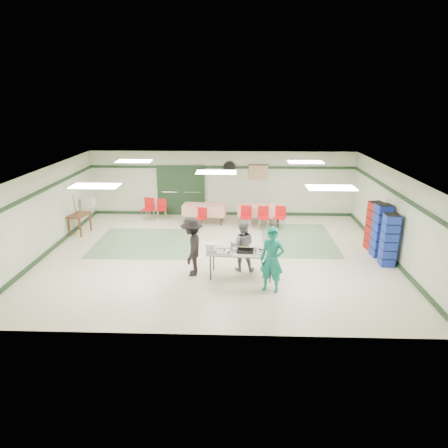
{
  "coord_description": "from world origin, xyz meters",
  "views": [
    {
      "loc": [
        0.65,
        -11.9,
        4.91
      ],
      "look_at": [
        0.24,
        -0.3,
        1.14
      ],
      "focal_mm": 32.0,
      "sensor_mm": 36.0,
      "label": 1
    }
  ],
  "objects_px": {
    "crate_stack_red": "(374,226)",
    "crate_stack_blue_b": "(389,240)",
    "dining_table_a": "(260,210)",
    "chair_loose_b": "(149,207)",
    "printer_table": "(79,217)",
    "volunteer_dark": "(192,247)",
    "office_printer": "(88,202)",
    "chair_a": "(263,215)",
    "serving_table": "(241,253)",
    "chair_d": "(202,216)",
    "volunteer_grey": "(242,246)",
    "broom": "(76,214)",
    "chair_b": "(246,215)",
    "chair_loose_a": "(162,207)",
    "volunteer_teal": "(272,260)",
    "dining_table_b": "(204,209)",
    "chair_c": "(280,215)",
    "crate_stack_blue_a": "(381,231)"
  },
  "relations": [
    {
      "from": "volunteer_grey",
      "to": "chair_a",
      "type": "relative_size",
      "value": 1.75
    },
    {
      "from": "serving_table",
      "to": "chair_d",
      "type": "xyz_separation_m",
      "value": [
        -1.49,
        4.29,
        -0.24
      ]
    },
    {
      "from": "broom",
      "to": "dining_table_a",
      "type": "bearing_deg",
      "value": -0.8
    },
    {
      "from": "serving_table",
      "to": "crate_stack_blue_b",
      "type": "relative_size",
      "value": 1.21
    },
    {
      "from": "dining_table_a",
      "to": "printer_table",
      "type": "relative_size",
      "value": 1.89
    },
    {
      "from": "crate_stack_red",
      "to": "crate_stack_blue_b",
      "type": "xyz_separation_m",
      "value": [
        0.0,
        -1.37,
        0.0
      ]
    },
    {
      "from": "chair_b",
      "to": "crate_stack_blue_a",
      "type": "xyz_separation_m",
      "value": [
        4.17,
        -2.66,
        0.32
      ]
    },
    {
      "from": "chair_b",
      "to": "chair_d",
      "type": "relative_size",
      "value": 1.12
    },
    {
      "from": "chair_b",
      "to": "crate_stack_blue_a",
      "type": "height_order",
      "value": "crate_stack_blue_a"
    },
    {
      "from": "volunteer_dark",
      "to": "chair_b",
      "type": "height_order",
      "value": "volunteer_dark"
    },
    {
      "from": "volunteer_dark",
      "to": "office_printer",
      "type": "height_order",
      "value": "volunteer_dark"
    },
    {
      "from": "chair_a",
      "to": "crate_stack_blue_b",
      "type": "distance_m",
      "value": 4.88
    },
    {
      "from": "chair_c",
      "to": "broom",
      "type": "relative_size",
      "value": 0.58
    },
    {
      "from": "chair_loose_b",
      "to": "office_printer",
      "type": "height_order",
      "value": "office_printer"
    },
    {
      "from": "volunteer_grey",
      "to": "chair_loose_b",
      "type": "distance_m",
      "value": 6.02
    },
    {
      "from": "volunteer_grey",
      "to": "printer_table",
      "type": "bearing_deg",
      "value": -24.08
    },
    {
      "from": "serving_table",
      "to": "office_printer",
      "type": "bearing_deg",
      "value": 147.43
    },
    {
      "from": "dining_table_a",
      "to": "chair_a",
      "type": "distance_m",
      "value": 0.58
    },
    {
      "from": "chair_a",
      "to": "chair_loose_b",
      "type": "bearing_deg",
      "value": 165.29
    },
    {
      "from": "dining_table_a",
      "to": "chair_loose_b",
      "type": "relative_size",
      "value": 1.89
    },
    {
      "from": "dining_table_b",
      "to": "crate_stack_red",
      "type": "xyz_separation_m",
      "value": [
        5.81,
        -2.58,
        0.24
      ]
    },
    {
      "from": "chair_c",
      "to": "office_printer",
      "type": "distance_m",
      "value": 7.45
    },
    {
      "from": "chair_c",
      "to": "chair_loose_a",
      "type": "bearing_deg",
      "value": -173.64
    },
    {
      "from": "volunteer_teal",
      "to": "chair_c",
      "type": "distance_m",
      "value": 5.2
    },
    {
      "from": "serving_table",
      "to": "chair_d",
      "type": "bearing_deg",
      "value": 113.65
    },
    {
      "from": "volunteer_dark",
      "to": "chair_d",
      "type": "bearing_deg",
      "value": -178.76
    },
    {
      "from": "dining_table_a",
      "to": "chair_a",
      "type": "height_order",
      "value": "chair_a"
    },
    {
      "from": "volunteer_grey",
      "to": "broom",
      "type": "xyz_separation_m",
      "value": [
        -6.03,
        2.98,
        0.02
      ]
    },
    {
      "from": "chair_b",
      "to": "chair_loose_b",
      "type": "height_order",
      "value": "chair_loose_b"
    },
    {
      "from": "printer_table",
      "to": "dining_table_a",
      "type": "bearing_deg",
      "value": 21.6
    },
    {
      "from": "crate_stack_red",
      "to": "crate_stack_blue_b",
      "type": "distance_m",
      "value": 1.37
    },
    {
      "from": "serving_table",
      "to": "dining_table_a",
      "type": "distance_m",
      "value": 4.93
    },
    {
      "from": "volunteer_dark",
      "to": "chair_b",
      "type": "xyz_separation_m",
      "value": [
        1.6,
        4.2,
        -0.3
      ]
    },
    {
      "from": "broom",
      "to": "printer_table",
      "type": "bearing_deg",
      "value": 5.57
    },
    {
      "from": "printer_table",
      "to": "crate_stack_red",
      "type": "bearing_deg",
      "value": 3.2
    },
    {
      "from": "chair_loose_a",
      "to": "chair_d",
      "type": "bearing_deg",
      "value": -36.38
    },
    {
      "from": "volunteer_teal",
      "to": "office_printer",
      "type": "xyz_separation_m",
      "value": [
        -6.7,
        5.31,
        0.05
      ]
    },
    {
      "from": "serving_table",
      "to": "broom",
      "type": "xyz_separation_m",
      "value": [
        -6.0,
        3.44,
        0.06
      ]
    },
    {
      "from": "crate_stack_blue_b",
      "to": "dining_table_a",
      "type": "bearing_deg",
      "value": 132.41
    },
    {
      "from": "dining_table_a",
      "to": "crate_stack_blue_b",
      "type": "xyz_separation_m",
      "value": [
        3.61,
        -3.96,
        0.24
      ]
    },
    {
      "from": "serving_table",
      "to": "crate_stack_red",
      "type": "distance_m",
      "value": 4.94
    },
    {
      "from": "chair_d",
      "to": "chair_loose_b",
      "type": "distance_m",
      "value": 2.4
    },
    {
      "from": "serving_table",
      "to": "chair_loose_b",
      "type": "height_order",
      "value": "chair_loose_b"
    },
    {
      "from": "volunteer_teal",
      "to": "dining_table_a",
      "type": "xyz_separation_m",
      "value": [
        -0.01,
        5.71,
        -0.3
      ]
    },
    {
      "from": "crate_stack_blue_a",
      "to": "chair_c",
      "type": "bearing_deg",
      "value": 137.19
    },
    {
      "from": "chair_b",
      "to": "chair_loose_a",
      "type": "distance_m",
      "value": 3.6
    },
    {
      "from": "crate_stack_blue_a",
      "to": "broom",
      "type": "relative_size",
      "value": 1.14
    },
    {
      "from": "broom",
      "to": "volunteer_grey",
      "type": "bearing_deg",
      "value": -39.08
    },
    {
      "from": "volunteer_dark",
      "to": "office_printer",
      "type": "relative_size",
      "value": 3.83
    },
    {
      "from": "serving_table",
      "to": "printer_table",
      "type": "xyz_separation_m",
      "value": [
        -5.92,
        3.47,
        -0.08
      ]
    }
  ]
}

